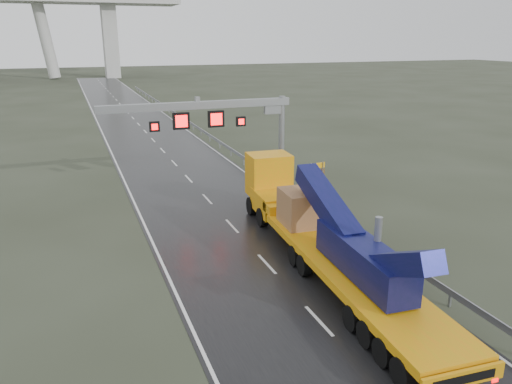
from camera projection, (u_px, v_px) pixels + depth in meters
name	position (u px, v px, depth m)	size (l,w,h in m)	color
ground	(299.00, 299.00, 23.21)	(400.00, 400.00, 0.00)	#2C3021
road	(153.00, 140.00, 58.92)	(11.00, 200.00, 0.02)	black
guardrail	(228.00, 147.00, 51.85)	(0.20, 140.00, 1.40)	gray
sign_gantry	(225.00, 119.00, 38.31)	(14.90, 1.20, 7.42)	#B6B5B1
heavy_haul_truck	(313.00, 222.00, 27.41)	(4.35, 21.36, 4.98)	#C3960A
exit_sign_pair	(317.00, 172.00, 38.41)	(1.45, 0.26, 2.49)	gray
striped_barrier	(286.00, 188.00, 38.35)	(0.66, 0.36, 1.12)	red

